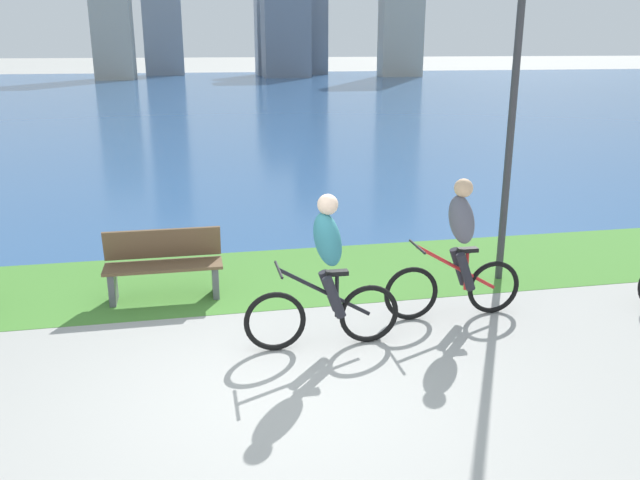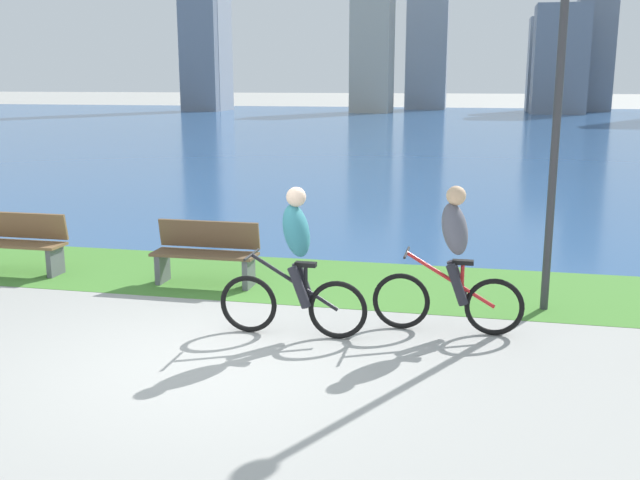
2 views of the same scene
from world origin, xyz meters
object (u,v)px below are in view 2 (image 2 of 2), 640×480
object	(u,v)px
bench_far_along_path	(206,253)
lamppost_tall	(559,92)
cyclist_lead	(295,264)
cyclist_trailing	(452,262)
bench_near_path	(18,243)

from	to	relation	value
bench_far_along_path	lamppost_tall	bearing A→B (deg)	-2.41
cyclist_lead	cyclist_trailing	world-z (taller)	cyclist_lead
cyclist_lead	cyclist_trailing	xyz separation A→B (m)	(1.71, 0.49, -0.00)
lamppost_tall	bench_near_path	bearing A→B (deg)	178.46
cyclist_trailing	bench_near_path	bearing A→B (deg)	168.35
cyclist_trailing	bench_far_along_path	xyz separation A→B (m)	(-3.49, 1.33, -0.39)
bench_near_path	lamppost_tall	distance (m)	7.98
cyclist_lead	lamppost_tall	world-z (taller)	lamppost_tall
cyclist_lead	cyclist_trailing	size ratio (longest dim) A/B	1.00
cyclist_trailing	lamppost_tall	distance (m)	2.47
cyclist_trailing	lamppost_tall	xyz separation A→B (m)	(1.14, 1.14, 1.87)
lamppost_tall	cyclist_trailing	bearing A→B (deg)	-135.18
cyclist_lead	lamppost_tall	size ratio (longest dim) A/B	0.41
cyclist_trailing	bench_near_path	size ratio (longest dim) A/B	1.15
cyclist_trailing	bench_near_path	distance (m)	6.66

